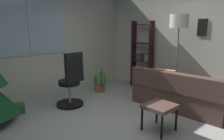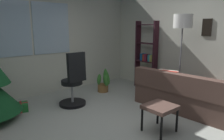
# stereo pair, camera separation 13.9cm
# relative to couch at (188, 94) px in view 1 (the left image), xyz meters

# --- Properties ---
(ground_plane) EXTENTS (4.75, 5.08, 0.10)m
(ground_plane) POSITION_rel_couch_xyz_m (-1.76, 0.29, -0.33)
(ground_plane) COLOR #ABAEA5
(wall_back_with_windows) EXTENTS (4.75, 0.12, 2.89)m
(wall_back_with_windows) POSITION_rel_couch_xyz_m (-1.78, 2.87, 1.17)
(wall_back_with_windows) COLOR silver
(wall_back_with_windows) RESTS_ON ground_plane
(wall_right_with_frames) EXTENTS (0.12, 5.08, 2.89)m
(wall_right_with_frames) POSITION_rel_couch_xyz_m (0.67, 0.28, 1.16)
(wall_right_with_frames) COLOR silver
(wall_right_with_frames) RESTS_ON ground_plane
(couch) EXTENTS (1.67, 1.91, 0.79)m
(couch) POSITION_rel_couch_xyz_m (0.00, 0.00, 0.00)
(couch) COLOR brown
(couch) RESTS_ON ground_plane
(footstool) EXTENTS (0.46, 0.43, 0.44)m
(footstool) POSITION_rel_couch_xyz_m (-1.28, -0.19, 0.10)
(footstool) COLOR brown
(footstool) RESTS_ON ground_plane
(gift_box_green) EXTENTS (0.32, 0.30, 0.17)m
(gift_box_green) POSITION_rel_couch_xyz_m (-2.71, 2.08, -0.20)
(gift_box_green) COLOR #1E722D
(gift_box_green) RESTS_ON ground_plane
(office_chair) EXTENTS (0.56, 0.56, 1.14)m
(office_chair) POSITION_rel_couch_xyz_m (-1.75, 1.66, 0.17)
(office_chair) COLOR black
(office_chair) RESTS_ON ground_plane
(bookshelf) EXTENTS (0.18, 0.64, 1.78)m
(bookshelf) POSITION_rel_couch_xyz_m (0.40, 1.56, 0.50)
(bookshelf) COLOR black
(bookshelf) RESTS_ON ground_plane
(floor_lamp) EXTENTS (0.38, 0.38, 1.88)m
(floor_lamp) POSITION_rel_couch_xyz_m (0.10, 0.37, 1.34)
(floor_lamp) COLOR slate
(floor_lamp) RESTS_ON ground_plane
(potted_plant) EXTENTS (0.33, 0.39, 0.60)m
(potted_plant) POSITION_rel_couch_xyz_m (-0.70, 1.99, -0.05)
(potted_plant) COLOR olive
(potted_plant) RESTS_ON ground_plane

